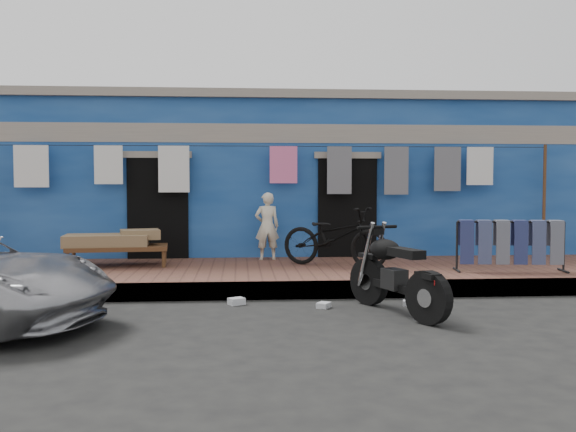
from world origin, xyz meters
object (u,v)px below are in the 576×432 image
at_px(motorcycle, 397,271).
at_px(charpoy, 118,249).
at_px(jeans_rack, 510,245).
at_px(seated_person, 267,226).
at_px(bicycle, 334,230).

bearing_deg(motorcycle, charpoy, 123.63).
bearing_deg(jeans_rack, seated_person, 154.08).
xyz_separation_m(bicycle, motorcycle, (0.39, -2.65, -0.31)).
relative_size(motorcycle, jeans_rack, 1.00).
xyz_separation_m(seated_person, jeans_rack, (3.73, -1.81, -0.19)).
distance_m(bicycle, motorcycle, 2.69).
xyz_separation_m(seated_person, charpoy, (-2.52, -0.69, -0.32)).
bearing_deg(seated_person, charpoy, 9.57).
bearing_deg(charpoy, seated_person, 15.36).
xyz_separation_m(bicycle, jeans_rack, (2.66, -0.78, -0.19)).
relative_size(seated_person, bicycle, 0.65).
xyz_separation_m(seated_person, motorcycle, (1.46, -3.68, -0.32)).
bearing_deg(motorcycle, jeans_rack, 20.10).
bearing_deg(charpoy, bicycle, -5.47).
relative_size(charpoy, jeans_rack, 1.01).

